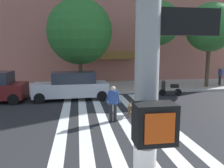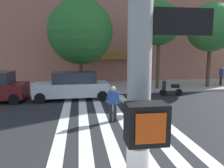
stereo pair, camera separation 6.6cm
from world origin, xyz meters
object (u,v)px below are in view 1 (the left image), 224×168
(street_tree_middle, at_px, (158,24))
(street_tree_further, at_px, (210,28))
(pedestrian_bystander, at_px, (220,75))
(parked_scooter, at_px, (170,89))
(traffic_light_pole, at_px, (152,9))
(dog_on_leash, at_px, (131,107))
(pedestrian_dog_walker, at_px, (113,102))
(street_tree_nearest, at_px, (80,32))
(parked_car_behind_first, at_px, (72,86))

(street_tree_middle, bearing_deg, street_tree_further, 2.64)
(pedestrian_bystander, bearing_deg, parked_scooter, -153.10)
(traffic_light_pole, xyz_separation_m, dog_on_leash, (2.08, 8.99, -3.08))
(parked_scooter, height_order, pedestrian_dog_walker, pedestrian_dog_walker)
(traffic_light_pole, xyz_separation_m, street_tree_nearest, (-0.30, 16.04, 1.08))
(street_tree_middle, distance_m, pedestrian_dog_walker, 9.74)
(pedestrian_dog_walker, bearing_deg, parked_car_behind_first, 111.50)
(parked_scooter, relative_size, street_tree_middle, 0.24)
(pedestrian_dog_walker, bearing_deg, dog_on_leash, 38.02)
(street_tree_middle, bearing_deg, parked_car_behind_first, -160.41)
(parked_car_behind_first, bearing_deg, street_tree_further, 13.03)
(street_tree_further, height_order, dog_on_leash, street_tree_further)
(street_tree_nearest, xyz_separation_m, dog_on_leash, (2.38, -7.06, -4.16))
(pedestrian_bystander, bearing_deg, dog_on_leash, -143.47)
(parked_car_behind_first, distance_m, pedestrian_bystander, 13.17)
(traffic_light_pole, bearing_deg, parked_car_behind_first, 94.00)
(traffic_light_pole, height_order, parked_car_behind_first, traffic_light_pole)
(street_tree_nearest, distance_m, street_tree_middle, 6.13)
(street_tree_middle, distance_m, street_tree_further, 4.51)
(traffic_light_pole, height_order, parked_scooter, traffic_light_pole)
(pedestrian_dog_walker, distance_m, dog_on_leash, 1.41)
(parked_car_behind_first, distance_m, street_tree_middle, 8.34)
(street_tree_further, bearing_deg, traffic_light_pole, -123.20)
(traffic_light_pole, relative_size, parked_car_behind_first, 1.20)
(street_tree_further, distance_m, pedestrian_dog_walker, 12.62)
(pedestrian_bystander, bearing_deg, street_tree_middle, -173.04)
(parked_scooter, distance_m, street_tree_further, 6.72)
(parked_car_behind_first, height_order, street_tree_further, street_tree_further)
(traffic_light_pole, distance_m, street_tree_nearest, 16.08)
(street_tree_nearest, xyz_separation_m, street_tree_middle, (6.07, -0.55, 0.64))
(pedestrian_dog_walker, bearing_deg, traffic_light_pole, -97.20)
(parked_car_behind_first, distance_m, street_tree_further, 12.22)
(street_tree_further, bearing_deg, street_tree_middle, -177.36)
(pedestrian_bystander, bearing_deg, street_tree_nearest, -179.07)
(street_tree_nearest, bearing_deg, parked_car_behind_first, -101.96)
(pedestrian_bystander, bearing_deg, parked_car_behind_first, -166.26)
(parked_scooter, height_order, street_tree_further, street_tree_further)
(street_tree_nearest, bearing_deg, traffic_light_pole, -88.94)
(street_tree_nearest, height_order, pedestrian_bystander, street_tree_nearest)
(traffic_light_pole, distance_m, parked_car_behind_first, 13.41)
(street_tree_further, bearing_deg, pedestrian_bystander, 18.60)
(street_tree_further, height_order, pedestrian_dog_walker, street_tree_further)
(street_tree_nearest, distance_m, street_tree_further, 10.59)
(traffic_light_pole, bearing_deg, street_tree_middle, 69.55)
(street_tree_nearest, relative_size, dog_on_leash, 6.32)
(parked_car_behind_first, bearing_deg, pedestrian_dog_walker, -68.50)
(parked_scooter, bearing_deg, pedestrian_dog_walker, -134.26)
(parked_scooter, distance_m, dog_on_leash, 5.79)
(street_tree_nearest, distance_m, dog_on_leash, 8.53)
(street_tree_middle, xyz_separation_m, dog_on_leash, (-3.70, -6.51, -4.80))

